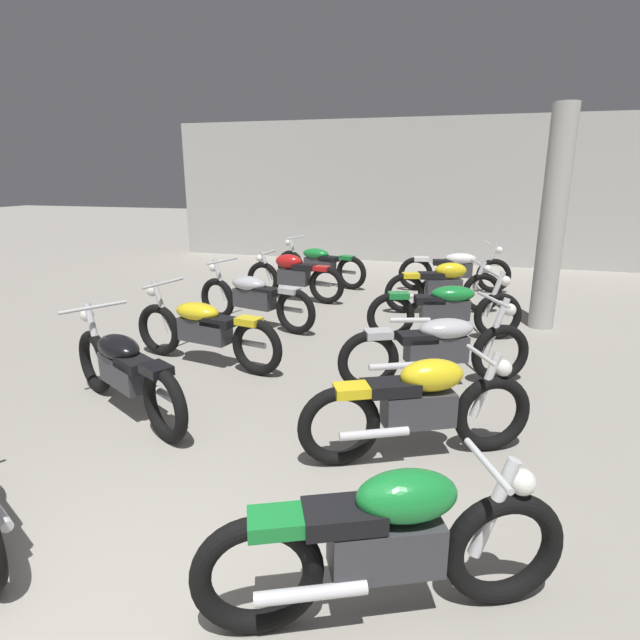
# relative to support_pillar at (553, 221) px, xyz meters

# --- Properties ---
(back_wall) EXTENTS (12.69, 0.24, 3.60)m
(back_wall) POSITION_rel_support_pillar_xyz_m (-2.79, 5.57, 0.20)
(back_wall) COLOR #B2B2AD
(back_wall) RESTS_ON ground
(support_pillar) EXTENTS (0.36, 0.36, 3.20)m
(support_pillar) POSITION_rel_support_pillar_xyz_m (0.00, 0.00, 0.00)
(support_pillar) COLOR #B2B2AD
(support_pillar) RESTS_ON ground
(motorcycle_left_row_1) EXTENTS (1.95, 1.18, 0.97)m
(motorcycle_left_row_1) POSITION_rel_support_pillar_xyz_m (-4.20, -4.30, -1.15)
(motorcycle_left_row_1) COLOR black
(motorcycle_left_row_1) RESTS_ON ground
(motorcycle_left_row_2) EXTENTS (2.15, 0.72, 0.97)m
(motorcycle_left_row_2) POSITION_rel_support_pillar_xyz_m (-4.12, -2.87, -1.15)
(motorcycle_left_row_2) COLOR black
(motorcycle_left_row_2) RESTS_ON ground
(motorcycle_left_row_3) EXTENTS (2.12, 0.83, 0.97)m
(motorcycle_left_row_3) POSITION_rel_support_pillar_xyz_m (-4.20, -1.18, -1.15)
(motorcycle_left_row_3) COLOR black
(motorcycle_left_row_3) RESTS_ON ground
(motorcycle_left_row_4) EXTENTS (1.97, 0.50, 0.88)m
(motorcycle_left_row_4) POSITION_rel_support_pillar_xyz_m (-4.18, 0.59, -1.14)
(motorcycle_left_row_4) COLOR black
(motorcycle_left_row_4) RESTS_ON ground
(motorcycle_left_row_5) EXTENTS (2.11, 0.86, 0.97)m
(motorcycle_left_row_5) POSITION_rel_support_pillar_xyz_m (-4.11, 2.02, -1.15)
(motorcycle_left_row_5) COLOR black
(motorcycle_left_row_5) RESTS_ON ground
(motorcycle_right_row_0) EXTENTS (1.84, 0.92, 0.88)m
(motorcycle_right_row_0) POSITION_rel_support_pillar_xyz_m (-1.39, -6.00, -1.14)
(motorcycle_right_row_0) COLOR black
(motorcycle_right_row_0) RESTS_ON ground
(motorcycle_right_row_1) EXTENTS (1.81, 0.98, 0.88)m
(motorcycle_right_row_1) POSITION_rel_support_pillar_xyz_m (-1.40, -4.34, -1.14)
(motorcycle_right_row_1) COLOR black
(motorcycle_right_row_1) RESTS_ON ground
(motorcycle_right_row_2) EXTENTS (2.01, 1.09, 0.97)m
(motorcycle_right_row_2) POSITION_rel_support_pillar_xyz_m (-1.37, -2.79, -1.15)
(motorcycle_right_row_2) COLOR black
(motorcycle_right_row_2) RESTS_ON ground
(motorcycle_right_row_3) EXTENTS (2.11, 0.89, 0.97)m
(motorcycle_right_row_3) POSITION_rel_support_pillar_xyz_m (-1.38, -1.03, -1.15)
(motorcycle_right_row_3) COLOR black
(motorcycle_right_row_3) RESTS_ON ground
(motorcycle_right_row_4) EXTENTS (1.91, 0.75, 0.88)m
(motorcycle_right_row_4) POSITION_rel_support_pillar_xyz_m (-1.48, 0.46, -1.14)
(motorcycle_right_row_4) COLOR black
(motorcycle_right_row_4) RESTS_ON ground
(motorcycle_right_row_5) EXTENTS (2.16, 0.70, 0.97)m
(motorcycle_right_row_5) POSITION_rel_support_pillar_xyz_m (-1.37, 2.18, -1.15)
(motorcycle_right_row_5) COLOR black
(motorcycle_right_row_5) RESTS_ON ground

